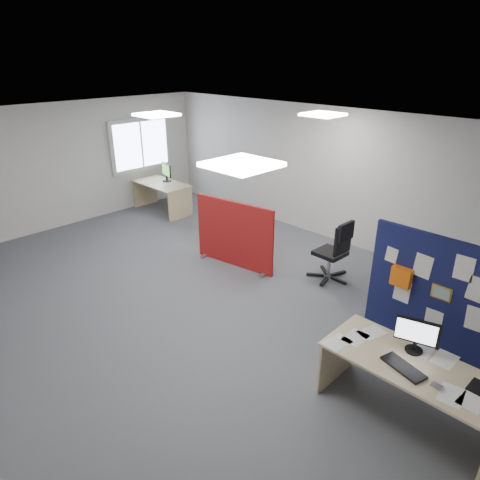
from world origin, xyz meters
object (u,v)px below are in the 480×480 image
Objects in this scene: second_desk at (163,190)px; office_chair at (336,248)px; navy_divider at (447,306)px; monitor_second at (166,172)px; main_desk at (411,375)px; red_divider at (234,235)px; monitor_main at (417,334)px.

office_chair is at bearing -0.80° from second_desk.
navy_divider is 4.25× the size of monitor_second.
navy_divider is 1.17m from main_desk.
monitor_second is (-3.38, 1.01, 0.36)m from red_divider.
navy_divider reaches higher than second_desk.
main_desk is at bearing -27.00° from red_divider.
monitor_main reaches higher than office_chair.
navy_divider reaches higher than monitor_main.
monitor_main is (0.04, -0.96, 0.10)m from navy_divider.
monitor_main is 2.88m from office_chair.
main_desk is 3.03m from office_chair.
monitor_main is 3.98m from red_divider.
monitor_main is at bearing -25.10° from red_divider.
navy_divider is at bearing -11.08° from red_divider.
main_desk is 1.62× the size of office_chair.
monitor_main reaches higher than main_desk.
navy_divider reaches higher than main_desk.
red_divider is 3.55m from monitor_second.
main_desk is 1.17× the size of second_desk.
second_desk is 5.02m from office_chair.
red_divider is 1.08× the size of second_desk.
red_divider reaches higher than monitor_main.
monitor_second is at bearing 179.73° from office_chair.
red_divider is 1.50× the size of office_chair.
main_desk is 7.56m from second_desk.
main_desk is 4.08× the size of monitor_main.
monitor_main is (-0.08, 0.16, 0.39)m from main_desk.
navy_divider is 7.25m from monitor_second.
monitor_second reaches higher than second_desk.
main_desk is at bearing -40.08° from office_chair.
navy_divider is 2.32m from office_chair.
navy_divider is 1.25× the size of red_divider.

